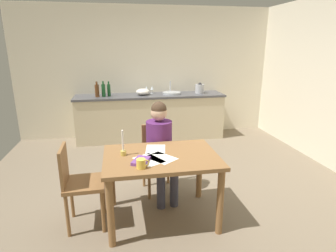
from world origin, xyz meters
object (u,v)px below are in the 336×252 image
at_px(candlestick, 123,148).
at_px(chair_side_empty, 78,182).
at_px(bottle_wine_red, 109,90).
at_px(wine_glass_near_sink, 152,88).
at_px(bottle_vinegar, 103,90).
at_px(dining_table, 161,166).
at_px(person_seated, 160,144).
at_px(wine_glass_by_kettle, 147,88).
at_px(mixing_bowl, 143,92).
at_px(chair_at_table, 158,155).
at_px(sink_unit, 172,93).
at_px(coffee_mug, 141,164).
at_px(bottle_oil, 97,91).
at_px(book_magazine, 141,161).
at_px(stovetop_kettle, 200,88).

bearing_deg(candlestick, chair_side_empty, -173.83).
relative_size(bottle_wine_red, wine_glass_near_sink, 1.84).
height_order(candlestick, bottle_vinegar, bottle_vinegar).
height_order(dining_table, person_seated, person_seated).
bearing_deg(wine_glass_by_kettle, mixing_bowl, -121.26).
xyz_separation_m(chair_at_table, sink_unit, (0.59, 2.12, 0.44)).
distance_m(person_seated, wine_glass_by_kettle, 2.44).
height_order(dining_table, wine_glass_near_sink, wine_glass_near_sink).
distance_m(person_seated, chair_side_empty, 1.06).
distance_m(sink_unit, mixing_bowl, 0.58).
xyz_separation_m(dining_table, chair_side_empty, (-0.85, 0.02, -0.12)).
height_order(coffee_mug, bottle_oil, bottle_oil).
bearing_deg(chair_at_table, book_magazine, -109.23).
relative_size(chair_at_table, chair_side_empty, 0.97).
xyz_separation_m(person_seated, book_magazine, (-0.29, -0.66, 0.08)).
bearing_deg(chair_side_empty, chair_at_table, 35.07).
bearing_deg(bottle_oil, bottle_wine_red, 14.03).
xyz_separation_m(bottle_oil, bottle_vinegar, (0.12, 0.02, 0.00)).
height_order(coffee_mug, wine_glass_near_sink, wine_glass_near_sink).
relative_size(bottle_wine_red, wine_glass_by_kettle, 1.84).
bearing_deg(chair_at_table, stovetop_kettle, 61.07).
bearing_deg(wine_glass_by_kettle, candlestick, -100.84).
bearing_deg(book_magazine, coffee_mug, -67.74).
distance_m(candlestick, bottle_wine_red, 2.70).
xyz_separation_m(person_seated, bottle_oil, (-0.87, 2.19, 0.35)).
distance_m(book_magazine, wine_glass_by_kettle, 3.11).
bearing_deg(bottle_vinegar, dining_table, -76.03).
relative_size(person_seated, coffee_mug, 9.58).
bearing_deg(bottle_oil, wine_glass_near_sink, 12.14).
bearing_deg(bottle_wine_red, stovetop_kettle, 0.83).
height_order(bottle_vinegar, stovetop_kettle, bottle_vinegar).
distance_m(stovetop_kettle, wine_glass_near_sink, 0.97).
relative_size(bottle_oil, mixing_bowl, 1.07).
relative_size(coffee_mug, wine_glass_by_kettle, 0.81).
height_order(sink_unit, wine_glass_near_sink, sink_unit).
height_order(mixing_bowl, stovetop_kettle, stovetop_kettle).
relative_size(dining_table, chair_at_table, 1.37).
bearing_deg(stovetop_kettle, bottle_oil, -177.73).
distance_m(mixing_bowl, wine_glass_near_sink, 0.25).
relative_size(dining_table, person_seated, 0.99).
bearing_deg(bottle_oil, chair_side_empty, -91.24).
relative_size(candlestick, wine_glass_by_kettle, 1.77).
bearing_deg(bottle_wine_red, mixing_bowl, 2.60).
distance_m(candlestick, bottle_vinegar, 2.67).
relative_size(candlestick, bottle_oil, 0.93).
bearing_deg(chair_side_empty, person_seated, 28.05).
distance_m(bottle_oil, bottle_wine_red, 0.22).
relative_size(dining_table, mixing_bowl, 4.34).
relative_size(person_seated, bottle_oil, 4.09).
bearing_deg(book_magazine, candlestick, 152.57).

